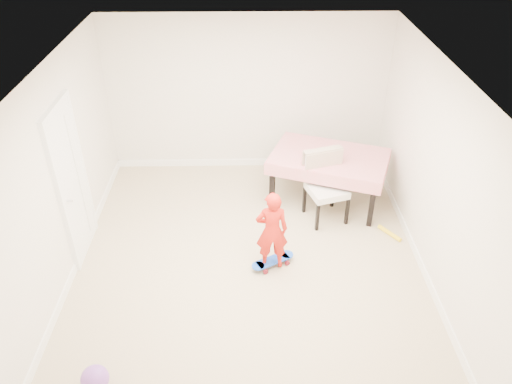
{
  "coord_description": "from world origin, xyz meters",
  "views": [
    {
      "loc": [
        0.0,
        -5.04,
        4.43
      ],
      "look_at": [
        0.1,
        0.2,
        0.95
      ],
      "focal_mm": 35.0,
      "sensor_mm": 36.0,
      "label": 1
    }
  ],
  "objects_px": {
    "balloon": "(95,379)",
    "skateboard": "(273,262)",
    "dining_chair": "(327,188)",
    "dining_table": "(327,178)",
    "child": "(272,233)"
  },
  "relations": [
    {
      "from": "dining_chair",
      "to": "balloon",
      "type": "bearing_deg",
      "value": -150.83
    },
    {
      "from": "dining_table",
      "to": "balloon",
      "type": "distance_m",
      "value": 4.32
    },
    {
      "from": "dining_table",
      "to": "child",
      "type": "distance_m",
      "value": 1.8
    },
    {
      "from": "skateboard",
      "to": "balloon",
      "type": "distance_m",
      "value": 2.59
    },
    {
      "from": "balloon",
      "to": "skateboard",
      "type": "bearing_deg",
      "value": 44.16
    },
    {
      "from": "dining_chair",
      "to": "child",
      "type": "relative_size",
      "value": 0.94
    },
    {
      "from": "dining_table",
      "to": "child",
      "type": "height_order",
      "value": "child"
    },
    {
      "from": "dining_chair",
      "to": "skateboard",
      "type": "relative_size",
      "value": 1.72
    },
    {
      "from": "dining_chair",
      "to": "child",
      "type": "distance_m",
      "value": 1.36
    },
    {
      "from": "child",
      "to": "skateboard",
      "type": "bearing_deg",
      "value": -128.81
    },
    {
      "from": "skateboard",
      "to": "dining_table",
      "type": "bearing_deg",
      "value": 30.07
    },
    {
      "from": "skateboard",
      "to": "child",
      "type": "height_order",
      "value": "child"
    },
    {
      "from": "skateboard",
      "to": "balloon",
      "type": "relative_size",
      "value": 2.18
    },
    {
      "from": "dining_chair",
      "to": "balloon",
      "type": "distance_m",
      "value": 3.92
    },
    {
      "from": "skateboard",
      "to": "dining_chair",
      "type": "bearing_deg",
      "value": 22.55
    }
  ]
}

